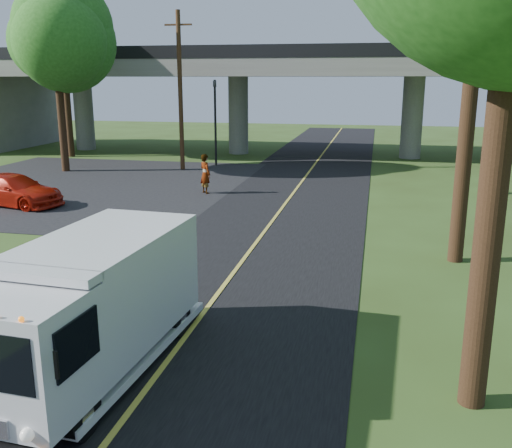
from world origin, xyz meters
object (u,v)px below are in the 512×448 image
(utility_pole, at_px, (180,91))
(tree_left_far, at_px, (64,44))
(tree_left_lot, at_px, (56,29))
(traffic_signal, at_px, (215,113))
(red_sedan, at_px, (13,190))
(step_van, at_px, (89,305))
(pedestrian, at_px, (205,174))

(utility_pole, distance_m, tree_left_far, 10.45)
(tree_left_lot, xyz_separation_m, tree_left_far, (-3.00, 6.00, -0.45))
(traffic_signal, bearing_deg, red_sedan, -112.60)
(utility_pole, relative_size, tree_left_far, 0.91)
(step_van, relative_size, pedestrian, 3.21)
(utility_pole, height_order, tree_left_lot, tree_left_lot)
(traffic_signal, height_order, tree_left_far, tree_left_far)
(utility_pole, xyz_separation_m, red_sedan, (-3.84, -10.84, -3.94))
(tree_left_lot, relative_size, tree_left_far, 1.06)
(tree_left_lot, relative_size, red_sedan, 2.31)
(traffic_signal, height_order, utility_pole, utility_pole)
(tree_left_lot, xyz_separation_m, pedestrian, (9.74, -4.52, -6.97))
(tree_left_far, height_order, pedestrian, tree_left_far)
(tree_left_lot, bearing_deg, traffic_signal, 28.11)
(utility_pole, bearing_deg, tree_left_lot, -161.03)
(utility_pole, relative_size, red_sedan, 1.98)
(tree_left_lot, distance_m, red_sedan, 11.56)
(tree_left_far, distance_m, step_van, 31.94)
(utility_pole, bearing_deg, step_van, -74.92)
(tree_left_lot, bearing_deg, utility_pole, 18.97)
(utility_pole, xyz_separation_m, step_van, (6.29, -23.36, -3.26))
(traffic_signal, relative_size, red_sedan, 1.14)
(tree_left_lot, distance_m, step_van, 25.51)
(step_van, xyz_separation_m, red_sedan, (-10.14, 12.52, -0.68))
(tree_left_lot, distance_m, tree_left_far, 6.72)
(tree_left_far, xyz_separation_m, red_sedan, (5.45, -14.67, -6.79))
(traffic_signal, distance_m, red_sedan, 14.14)
(traffic_signal, xyz_separation_m, step_van, (4.79, -25.36, -1.86))
(traffic_signal, bearing_deg, tree_left_far, 170.35)
(tree_left_far, distance_m, red_sedan, 17.06)
(tree_left_far, relative_size, pedestrian, 5.29)
(step_van, bearing_deg, utility_pole, 108.77)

